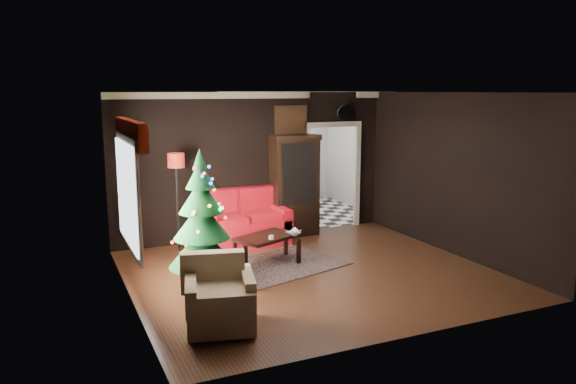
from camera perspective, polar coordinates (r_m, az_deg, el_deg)
name	(u,v)px	position (r m, az deg, el deg)	size (l,w,h in m)	color
floor	(311,273)	(8.78, 2.43, -8.38)	(5.50, 5.50, 0.00)	black
ceiling	(313,93)	(8.31, 2.58, 10.22)	(5.50, 5.50, 0.00)	white
wall_back	(254,166)	(10.70, -3.51, 2.74)	(5.50, 5.50, 0.00)	black
wall_front	(412,220)	(6.34, 12.67, -2.87)	(5.50, 5.50, 0.00)	black
wall_left	(127,200)	(7.63, -16.32, -0.80)	(5.50, 5.50, 0.00)	black
wall_right	(455,175)	(9.96, 16.81, 1.73)	(5.50, 5.50, 0.00)	black
doorway	(331,178)	(11.45, 4.50, 1.46)	(1.10, 0.10, 2.10)	beige
left_window	(127,194)	(7.82, -16.25, -0.16)	(0.05, 1.60, 1.40)	white
valance	(130,133)	(7.73, -15.97, 5.87)	(0.12, 2.10, 0.35)	#A9250F
kitchen_floor	(300,213)	(12.96, 1.26, -2.17)	(3.00, 3.00, 0.00)	white
kitchen_window	(276,136)	(14.02, -1.26, 5.82)	(0.70, 0.06, 0.70)	white
rug	(280,265)	(9.16, -0.84, -7.51)	(1.97, 1.44, 0.01)	#2F212B
loveseat	(243,218)	(10.31, -4.65, -2.66)	(1.70, 0.90, 1.00)	maroon
curio_cabinet	(294,188)	(10.84, 0.66, 0.45)	(0.90, 0.45, 1.90)	black
floor_lamp	(178,206)	(9.86, -11.31, -1.47)	(0.32, 0.32, 1.88)	black
christmas_tree	(201,217)	(7.98, -8.93, -2.58)	(0.97, 0.97, 1.85)	black
armchair	(220,293)	(6.72, -7.03, -10.29)	(0.83, 0.83, 0.85)	tan
coffee_table	(267,249)	(9.22, -2.23, -5.89)	(1.01, 0.61, 0.46)	black
teapot	(295,232)	(9.08, 0.71, -4.16)	(0.16, 0.16, 0.15)	white
cup_a	(271,238)	(8.93, -1.81, -4.73)	(0.07, 0.07, 0.06)	white
cup_b	(271,237)	(8.93, -1.72, -4.69)	(0.08, 0.08, 0.07)	white
book	(290,228)	(9.24, 0.22, -3.70)	(0.16, 0.02, 0.21)	#9E7E64
wall_clock	(344,113)	(11.40, 5.83, 8.12)	(0.32, 0.32, 0.06)	silver
painting	(291,121)	(10.86, 0.26, 7.38)	(0.62, 0.05, 0.52)	tan
kitchen_counter	(280,186)	(13.95, -0.84, 0.62)	(1.80, 0.60, 0.90)	silver
kitchen_table	(294,201)	(12.49, 0.61, -0.89)	(0.70, 0.70, 0.75)	brown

